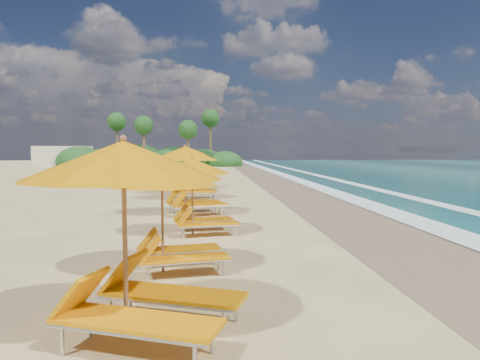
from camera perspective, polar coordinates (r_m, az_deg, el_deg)
name	(u,v)px	position (r m, az deg, el deg)	size (l,w,h in m)	color
ground	(240,213)	(15.89, 0.00, -4.32)	(160.00, 160.00, 0.00)	#DAC180
wet_sand	(347,212)	(16.65, 13.90, -4.04)	(4.00, 160.00, 0.01)	#856E4F
surf_foam	(418,210)	(17.66, 22.29, -3.69)	(4.00, 160.00, 0.01)	white
station_0	(138,224)	(5.47, -13.18, -5.69)	(3.19, 3.13, 2.48)	olive
station_1	(171,210)	(8.28, -9.05, -3.87)	(2.53, 2.43, 2.09)	olive
station_2	(198,191)	(11.88, -5.49, -1.39)	(2.54, 2.43, 2.12)	olive
station_3	(190,175)	(15.47, -6.57, 0.59)	(3.14, 3.06, 2.48)	olive
station_4	(190,169)	(20.30, -6.56, 1.40)	(2.84, 2.67, 2.48)	olive
station_5	(182,170)	(23.01, -7.57, 1.36)	(2.80, 2.71, 2.24)	olive
station_6	(189,164)	(25.94, -6.69, 2.08)	(2.87, 2.68, 2.57)	olive
treeline	(146,159)	(61.85, -12.19, 2.70)	(25.80, 8.80, 9.74)	#163D14
beach_building	(63,156)	(67.04, -22.16, 2.94)	(7.00, 5.00, 2.80)	beige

